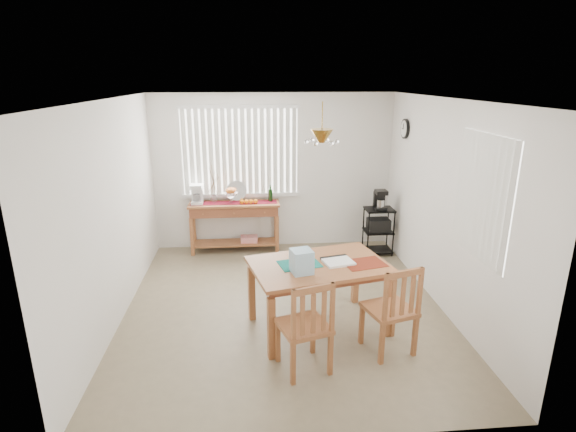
{
  "coord_description": "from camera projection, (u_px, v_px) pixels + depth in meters",
  "views": [
    {
      "loc": [
        -0.39,
        -5.18,
        2.84
      ],
      "look_at": [
        0.1,
        0.55,
        1.05
      ],
      "focal_mm": 28.0,
      "sensor_mm": 36.0,
      "label": 1
    }
  ],
  "objects": [
    {
      "name": "ground",
      "position": [
        284.0,
        307.0,
        5.8
      ],
      "size": [
        4.0,
        4.5,
        0.01
      ],
      "primitive_type": "cube",
      "color": "gray"
    },
    {
      "name": "room_shell",
      "position": [
        284.0,
        178.0,
        5.31
      ],
      "size": [
        4.2,
        4.7,
        2.7
      ],
      "color": "white",
      "rests_on": "ground"
    },
    {
      "name": "sideboard",
      "position": [
        235.0,
        215.0,
        7.48
      ],
      "size": [
        1.49,
        0.42,
        0.84
      ],
      "color": "#A36137",
      "rests_on": "ground"
    },
    {
      "name": "sideboard_items",
      "position": [
        220.0,
        195.0,
        7.37
      ],
      "size": [
        1.42,
        0.35,
        0.64
      ],
      "color": "maroon",
      "rests_on": "sideboard"
    },
    {
      "name": "wire_cart",
      "position": [
        378.0,
        227.0,
        7.42
      ],
      "size": [
        0.46,
        0.37,
        0.78
      ],
      "color": "black",
      "rests_on": "ground"
    },
    {
      "name": "cart_items",
      "position": [
        380.0,
        200.0,
        7.29
      ],
      "size": [
        0.18,
        0.22,
        0.32
      ],
      "color": "black",
      "rests_on": "wire_cart"
    },
    {
      "name": "dining_table",
      "position": [
        319.0,
        271.0,
        5.12
      ],
      "size": [
        1.7,
        1.3,
        0.81
      ],
      "color": "#A36137",
      "rests_on": "ground"
    },
    {
      "name": "table_items",
      "position": [
        311.0,
        262.0,
        4.9
      ],
      "size": [
        1.25,
        0.56,
        0.26
      ],
      "color": "#15796E",
      "rests_on": "dining_table"
    },
    {
      "name": "chair_left",
      "position": [
        306.0,
        327.0,
        4.4
      ],
      "size": [
        0.58,
        0.58,
        1.01
      ],
      "color": "#A36137",
      "rests_on": "ground"
    },
    {
      "name": "chair_right",
      "position": [
        392.0,
        310.0,
        4.7
      ],
      "size": [
        0.59,
        0.59,
        1.02
      ],
      "color": "#A36137",
      "rests_on": "ground"
    }
  ]
}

